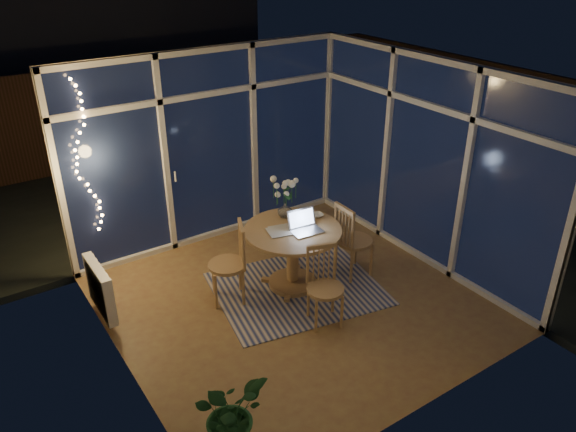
# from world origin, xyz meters

# --- Properties ---
(floor) EXTENTS (4.00, 4.00, 0.00)m
(floor) POSITION_xyz_m (0.00, 0.00, 0.00)
(floor) COLOR brown
(floor) RESTS_ON ground
(ceiling) EXTENTS (4.00, 4.00, 0.00)m
(ceiling) POSITION_xyz_m (0.00, 0.00, 2.60)
(ceiling) COLOR silver
(ceiling) RESTS_ON wall_back
(wall_back) EXTENTS (4.00, 0.04, 2.60)m
(wall_back) POSITION_xyz_m (0.00, 2.00, 1.30)
(wall_back) COLOR silver
(wall_back) RESTS_ON floor
(wall_front) EXTENTS (4.00, 0.04, 2.60)m
(wall_front) POSITION_xyz_m (0.00, -2.00, 1.30)
(wall_front) COLOR silver
(wall_front) RESTS_ON floor
(wall_left) EXTENTS (0.04, 4.00, 2.60)m
(wall_left) POSITION_xyz_m (-2.00, 0.00, 1.30)
(wall_left) COLOR silver
(wall_left) RESTS_ON floor
(wall_right) EXTENTS (0.04, 4.00, 2.60)m
(wall_right) POSITION_xyz_m (2.00, 0.00, 1.30)
(wall_right) COLOR silver
(wall_right) RESTS_ON floor
(window_wall_back) EXTENTS (4.00, 0.10, 2.60)m
(window_wall_back) POSITION_xyz_m (0.00, 1.96, 1.30)
(window_wall_back) COLOR white
(window_wall_back) RESTS_ON floor
(window_wall_right) EXTENTS (0.10, 4.00, 2.60)m
(window_wall_right) POSITION_xyz_m (1.96, 0.00, 1.30)
(window_wall_right) COLOR white
(window_wall_right) RESTS_ON floor
(radiator) EXTENTS (0.10, 0.70, 0.58)m
(radiator) POSITION_xyz_m (-1.94, 0.90, 0.40)
(radiator) COLOR silver
(radiator) RESTS_ON wall_left
(fairy_lights) EXTENTS (0.24, 0.10, 1.85)m
(fairy_lights) POSITION_xyz_m (-1.65, 1.88, 1.52)
(fairy_lights) COLOR #FFB466
(fairy_lights) RESTS_ON window_wall_back
(garden_patio) EXTENTS (12.00, 6.00, 0.10)m
(garden_patio) POSITION_xyz_m (0.50, 5.00, -0.06)
(garden_patio) COLOR black
(garden_patio) RESTS_ON ground
(garden_fence) EXTENTS (11.00, 0.08, 1.80)m
(garden_fence) POSITION_xyz_m (0.00, 5.50, 0.90)
(garden_fence) COLOR #3B2715
(garden_fence) RESTS_ON ground
(neighbour_roof) EXTENTS (7.00, 3.00, 2.20)m
(neighbour_roof) POSITION_xyz_m (0.30, 8.50, 2.20)
(neighbour_roof) COLOR #30323A
(neighbour_roof) RESTS_ON ground
(garden_shrubs) EXTENTS (0.90, 0.90, 0.90)m
(garden_shrubs) POSITION_xyz_m (-0.80, 3.40, 0.45)
(garden_shrubs) COLOR black
(garden_shrubs) RESTS_ON ground
(rug) EXTENTS (2.17, 1.86, 0.01)m
(rug) POSITION_xyz_m (0.17, 0.18, 0.01)
(rug) COLOR beige
(rug) RESTS_ON floor
(dining_table) EXTENTS (1.33, 1.33, 0.78)m
(dining_table) POSITION_xyz_m (0.17, 0.28, 0.39)
(dining_table) COLOR #9F8248
(dining_table) RESTS_ON floor
(chair_left) EXTENTS (0.60, 0.60, 0.99)m
(chair_left) POSITION_xyz_m (-0.61, 0.46, 0.50)
(chair_left) COLOR #9F8248
(chair_left) RESTS_ON floor
(chair_right) EXTENTS (0.47, 0.47, 1.00)m
(chair_right) POSITION_xyz_m (0.95, 0.07, 0.50)
(chair_right) COLOR #9F8248
(chair_right) RESTS_ON floor
(chair_front) EXTENTS (0.54, 0.54, 0.92)m
(chair_front) POSITION_xyz_m (0.05, -0.51, 0.46)
(chair_front) COLOR #9F8248
(chair_front) RESTS_ON floor
(laptop) EXTENTS (0.38, 0.33, 0.26)m
(laptop) POSITION_xyz_m (0.27, 0.14, 0.91)
(laptop) COLOR silver
(laptop) RESTS_ON dining_table
(flower_vase) EXTENTS (0.24, 0.24, 0.21)m
(flower_vase) POSITION_xyz_m (0.27, 0.59, 0.88)
(flower_vase) COLOR silver
(flower_vase) RESTS_ON dining_table
(bowl) EXTENTS (0.18, 0.18, 0.04)m
(bowl) POSITION_xyz_m (0.60, 0.38, 0.80)
(bowl) COLOR silver
(bowl) RESTS_ON dining_table
(newspapers) EXTENTS (0.41, 0.37, 0.01)m
(newspapers) POSITION_xyz_m (0.06, 0.30, 0.79)
(newspapers) COLOR beige
(newspapers) RESTS_ON dining_table
(phone) EXTENTS (0.12, 0.11, 0.01)m
(phone) POSITION_xyz_m (0.21, 0.22, 0.78)
(phone) COLOR black
(phone) RESTS_ON dining_table
(potted_plant) EXTENTS (0.68, 0.65, 0.76)m
(potted_plant) POSITION_xyz_m (-1.65, -1.51, 0.38)
(potted_plant) COLOR #1B4E26
(potted_plant) RESTS_ON floor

